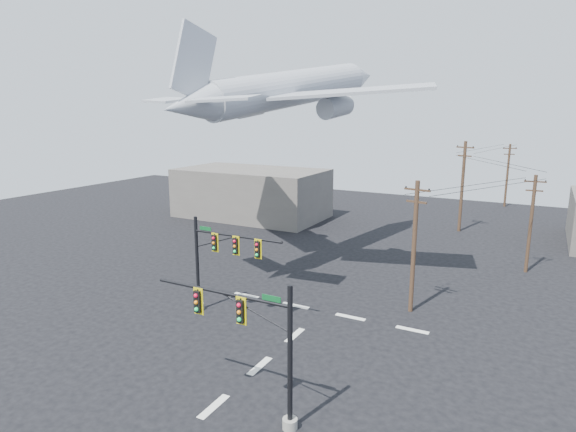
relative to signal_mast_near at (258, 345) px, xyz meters
The scene contains 11 objects.
ground 4.13m from the signal_mast_near, behind, with size 120.00×120.00×0.00m, color black.
lane_markings 6.57m from the signal_mast_near, 113.78° to the left, with size 14.00×21.20×0.01m.
signal_mast_near is the anchor object (origin of this frame).
signal_mast_far 11.44m from the signal_mast_near, 134.80° to the left, with size 6.70×0.70×6.40m.
utility_pole_a 14.91m from the signal_mast_near, 78.64° to the left, with size 1.74×0.48×8.77m.
utility_pole_b 28.65m from the signal_mast_near, 70.88° to the left, with size 1.64×0.27×8.10m.
utility_pole_c 39.19m from the signal_mast_near, 86.74° to the left, with size 1.94×0.87×9.93m.
utility_pole_d 57.17m from the signal_mast_near, 84.41° to the left, with size 1.73×0.72×8.69m.
power_lines 35.90m from the signal_mast_near, 81.66° to the left, with size 8.82×42.32×0.83m.
airliner 23.99m from the signal_mast_near, 113.87° to the left, with size 24.02×25.61×6.74m.
building_left 41.29m from the signal_mast_near, 122.61° to the left, with size 18.00×10.00×6.00m, color #605B55.
Camera 1 is at (12.03, -15.51, 13.01)m, focal length 30.00 mm.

